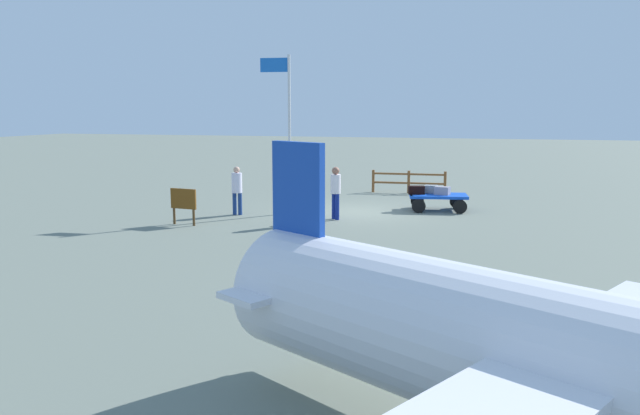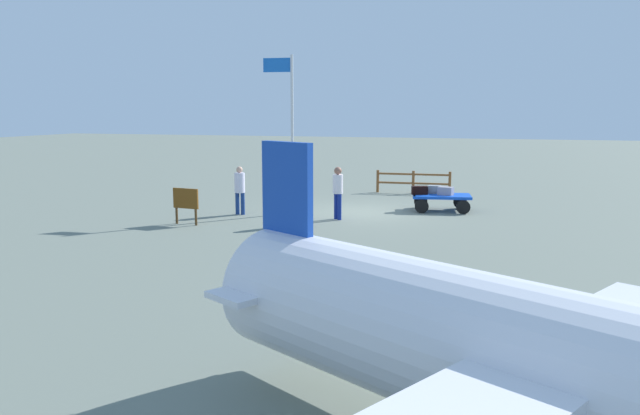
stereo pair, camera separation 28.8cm
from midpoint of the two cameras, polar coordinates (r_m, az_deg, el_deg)
ground_plane at (r=22.40m, az=4.31°, el=-0.37°), size 120.00×120.00×0.00m
luggage_cart at (r=22.89m, az=11.45°, el=0.81°), size 2.24×1.65×0.59m
suitcase_tan at (r=23.18m, az=10.88°, el=1.66°), size 0.46×0.37×0.29m
suitcase_olive at (r=22.78m, az=9.54°, el=1.58°), size 0.63×0.44×0.30m
suitcase_maroon at (r=22.84m, az=11.88°, el=1.51°), size 0.59×0.44×0.29m
worker_lead at (r=19.63m, az=-0.98°, el=1.39°), size 0.34×0.33×1.78m
worker_trailing at (r=20.59m, az=2.06°, el=1.76°), size 0.48×0.48×1.77m
worker_supervisor at (r=21.73m, az=-7.05°, el=1.94°), size 0.38×0.38×1.69m
airplane_near at (r=6.21m, az=25.33°, el=-14.62°), size 8.84×5.98×3.23m
flagpole at (r=21.71m, az=-2.48°, el=7.97°), size 1.08×0.10×5.51m
signboard at (r=20.13m, az=-11.89°, el=0.57°), size 0.93×0.17×1.17m
wooden_fence at (r=27.45m, az=8.91°, el=2.48°), size 3.27×0.26×0.99m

